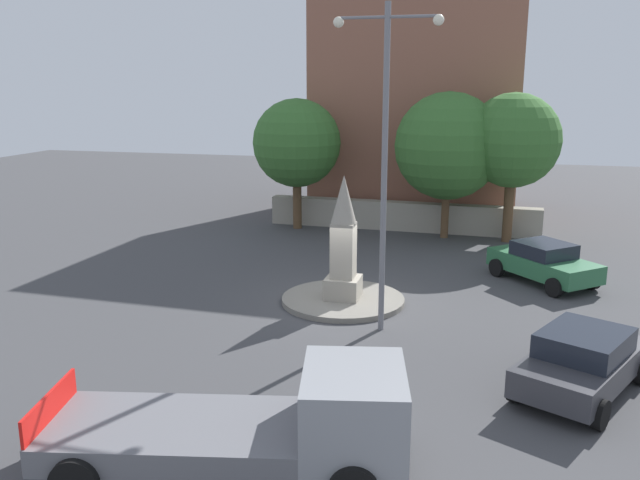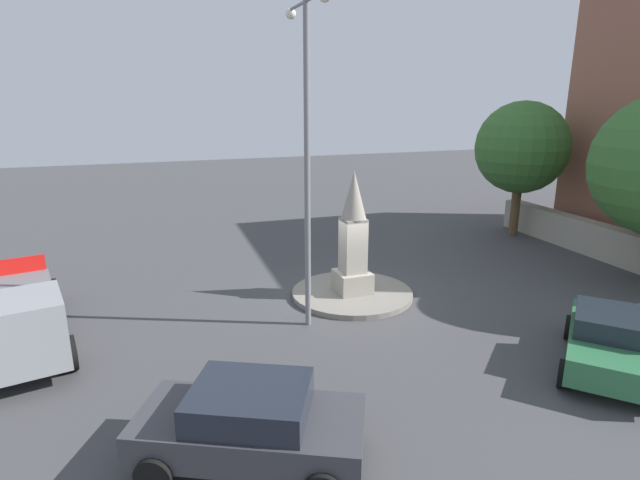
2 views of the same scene
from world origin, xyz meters
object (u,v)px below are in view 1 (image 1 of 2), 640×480
object	(u,v)px
truck_grey_near_island	(268,424)
car_dark_grey_passing	(583,361)
monument	(343,243)
streetlamp	(385,143)
tree_near_wall	(297,143)
tree_mid_cluster	(513,141)
tree_far_corner	(448,146)
car_green_far_side	(544,262)
corner_building	(422,99)

from	to	relation	value
truck_grey_near_island	car_dark_grey_passing	bearing A→B (deg)	-141.12
monument	streetlamp	world-z (taller)	streetlamp
monument	tree_near_wall	world-z (taller)	tree_near_wall
tree_mid_cluster	tree_far_corner	xyz separation A→B (m)	(2.72, -0.09, -0.29)
tree_mid_cluster	monument	bearing A→B (deg)	62.24
monument	car_green_far_side	world-z (taller)	monument
car_dark_grey_passing	tree_far_corner	world-z (taller)	tree_far_corner
tree_far_corner	tree_mid_cluster	bearing A→B (deg)	178.02
car_green_far_side	tree_near_wall	bearing A→B (deg)	-30.63
tree_near_wall	tree_mid_cluster	bearing A→B (deg)	178.02
truck_grey_near_island	tree_mid_cluster	size ratio (longest dim) A/B	1.04
car_green_far_side	tree_near_wall	xyz separation A→B (m)	(10.79, -6.39, 3.31)
car_green_far_side	streetlamp	bearing A→B (deg)	50.94
car_green_far_side	truck_grey_near_island	bearing A→B (deg)	67.22
streetlamp	car_green_far_side	world-z (taller)	streetlamp
corner_building	car_green_far_side	bearing A→B (deg)	113.83
monument	tree_near_wall	bearing A→B (deg)	-66.26
car_green_far_side	tree_far_corner	size ratio (longest dim) A/B	0.62
corner_building	tree_far_corner	bearing A→B (deg)	105.65
car_dark_grey_passing	tree_mid_cluster	bearing A→B (deg)	-84.80
streetlamp	truck_grey_near_island	bearing A→B (deg)	83.62
car_dark_grey_passing	corner_building	xyz separation A→B (m)	(5.95, -21.55, 5.22)
monument	truck_grey_near_island	bearing A→B (deg)	94.28
truck_grey_near_island	tree_far_corner	size ratio (longest dim) A/B	1.03
car_dark_grey_passing	corner_building	bearing A→B (deg)	-74.55
corner_building	tree_mid_cluster	world-z (taller)	corner_building
car_green_far_side	corner_building	xyz separation A→B (m)	(5.72, -12.94, 5.24)
monument	streetlamp	xyz separation A→B (m)	(-1.54, 2.03, 3.30)
car_dark_grey_passing	truck_grey_near_island	distance (m)	7.48
corner_building	tree_near_wall	xyz separation A→B (m)	(5.07, 6.55, -1.93)
car_dark_grey_passing	tree_near_wall	bearing A→B (deg)	-53.67
car_green_far_side	truck_grey_near_island	distance (m)	14.43
car_dark_grey_passing	truck_grey_near_island	world-z (taller)	truck_grey_near_island
tree_near_wall	tree_far_corner	world-z (taller)	tree_far_corner
corner_building	tree_mid_cluster	distance (m)	8.44
monument	car_dark_grey_passing	bearing A→B (deg)	143.80
streetlamp	tree_mid_cluster	xyz separation A→B (m)	(-3.66, -11.91, -0.85)
streetlamp	car_green_far_side	xyz separation A→B (m)	(-4.75, -5.86, -4.51)
monument	tree_near_wall	xyz separation A→B (m)	(4.49, -10.21, 2.11)
car_dark_grey_passing	truck_grey_near_island	xyz separation A→B (m)	(5.82, 4.70, 0.16)
car_green_far_side	car_dark_grey_passing	size ratio (longest dim) A/B	0.93
car_green_far_side	car_dark_grey_passing	xyz separation A→B (m)	(-0.24, 8.61, 0.03)
tree_near_wall	car_green_far_side	bearing A→B (deg)	149.37
monument	tree_mid_cluster	bearing A→B (deg)	-117.76
tree_near_wall	car_dark_grey_passing	bearing A→B (deg)	126.33
car_green_far_side	car_dark_grey_passing	distance (m)	8.61
monument	streetlamp	bearing A→B (deg)	127.21
car_dark_grey_passing	tree_mid_cluster	xyz separation A→B (m)	(1.33, -14.66, 3.63)
car_dark_grey_passing	corner_building	distance (m)	22.96
car_green_far_side	tree_far_corner	distance (m)	7.98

